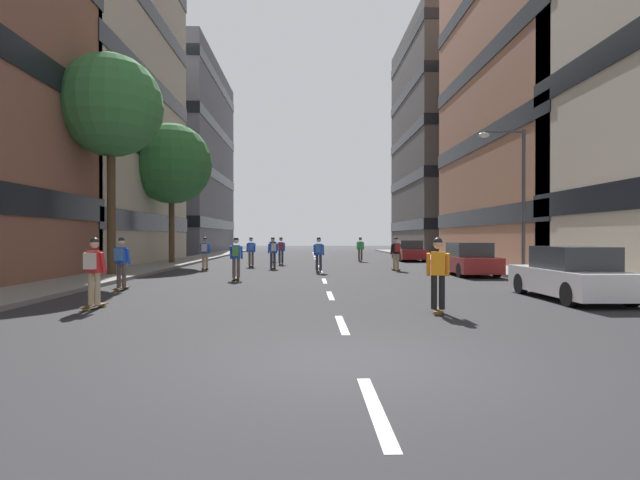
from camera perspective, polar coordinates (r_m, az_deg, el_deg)
name	(u,v)px	position (r m, az deg, el deg)	size (l,w,h in m)	color
ground_plane	(319,267)	(29.73, -0.14, -3.07)	(134.87, 134.87, 0.00)	#28282B
sidewalk_left	(173,263)	(33.66, -16.44, -2.57)	(2.71, 61.82, 0.14)	gray
sidewalk_right	(461,263)	(34.05, 15.73, -2.53)	(2.71, 61.82, 0.14)	gray
lane_markings	(319,266)	(30.25, -0.16, -3.01)	(0.16, 52.20, 0.01)	silver
building_left_mid	(45,89)	(38.44, -28.90, 14.84)	(14.27, 17.54, 22.66)	#BCB29E
building_left_far	(158,158)	(60.91, -18.01, 8.88)	(14.27, 21.71, 21.43)	slate
building_right_far	(466,142)	(61.67, 16.27, 10.72)	(14.27, 18.94, 25.55)	#4C4744
parked_car_near	(468,260)	(24.30, 16.55, -2.22)	(1.82, 4.40, 1.52)	maroon
parked_car_mid	(409,251)	(37.45, 10.08, -1.29)	(1.82, 4.40, 1.52)	maroon
parked_car_far	(571,275)	(15.95, 26.73, -3.61)	(1.82, 4.40, 1.52)	silver
street_tree_near	(172,164)	(33.69, -16.57, 8.31)	(5.12, 5.12, 8.88)	#4C3823
street_tree_mid	(111,106)	(24.65, -22.72, 13.89)	(4.50, 4.50, 9.71)	#4C3823
streetlamp_right	(516,185)	(24.39, 21.40, 5.87)	(2.13, 0.30, 6.50)	#3F3F44
skater_0	(273,251)	(27.92, -5.38, -1.22)	(0.57, 0.92, 1.78)	brown
skater_1	(396,251)	(26.59, 8.67, -1.30)	(0.57, 0.92, 1.78)	brown
skater_2	(360,248)	(35.92, 4.62, -0.90)	(0.56, 0.92, 1.78)	brown
skater_3	(273,247)	(36.10, -5.40, -0.85)	(0.56, 0.92, 1.78)	brown
skater_4	(281,249)	(31.96, -4.47, -1.01)	(0.56, 0.92, 1.78)	brown
skater_5	(121,260)	(17.97, -21.74, -2.14)	(0.55, 0.92, 1.78)	brown
skater_6	(319,252)	(24.92, -0.15, -1.41)	(0.56, 0.92, 1.78)	brown
skater_7	(94,268)	(13.66, -24.39, -2.94)	(0.56, 0.92, 1.78)	brown
skater_8	(236,255)	(21.04, -9.55, -1.75)	(0.54, 0.91, 1.78)	brown
skater_9	(205,251)	(27.58, -12.97, -1.24)	(0.54, 0.91, 1.78)	brown
skater_10	(438,271)	(12.10, 13.30, -3.49)	(0.57, 0.92, 1.78)	brown
skater_11	(251,250)	(29.85, -7.86, -1.11)	(0.57, 0.92, 1.78)	brown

